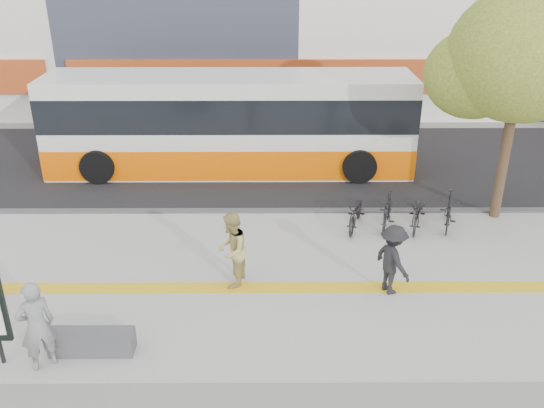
{
  "coord_description": "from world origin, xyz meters",
  "views": [
    {
      "loc": [
        0.8,
        -10.22,
        7.4
      ],
      "look_at": [
        0.86,
        2.0,
        1.72
      ],
      "focal_mm": 38.59,
      "sensor_mm": 36.0,
      "label": 1
    }
  ],
  "objects_px": {
    "bench": "(92,342)",
    "pedestrian_tan": "(232,250)",
    "street_tree": "(519,57)",
    "pedestrian_dark": "(393,260)",
    "seated_woman": "(37,326)",
    "bus": "(230,126)"
  },
  "relations": [
    {
      "from": "bench",
      "to": "pedestrian_tan",
      "type": "bearing_deg",
      "value": 42.91
    },
    {
      "from": "bench",
      "to": "pedestrian_tan",
      "type": "distance_m",
      "value": 3.55
    },
    {
      "from": "street_tree",
      "to": "pedestrian_dark",
      "type": "height_order",
      "value": "street_tree"
    },
    {
      "from": "bench",
      "to": "pedestrian_tan",
      "type": "xyz_separation_m",
      "value": [
        2.55,
        2.37,
        0.66
      ]
    },
    {
      "from": "pedestrian_tan",
      "to": "bench",
      "type": "bearing_deg",
      "value": -36.94
    },
    {
      "from": "seated_woman",
      "to": "pedestrian_dark",
      "type": "distance_m",
      "value": 7.32
    },
    {
      "from": "pedestrian_tan",
      "to": "pedestrian_dark",
      "type": "xyz_separation_m",
      "value": [
        3.54,
        -0.31,
        -0.07
      ]
    },
    {
      "from": "bus",
      "to": "seated_woman",
      "type": "relative_size",
      "value": 6.63
    },
    {
      "from": "bench",
      "to": "pedestrian_tan",
      "type": "height_order",
      "value": "pedestrian_tan"
    },
    {
      "from": "bus",
      "to": "pedestrian_dark",
      "type": "bearing_deg",
      "value": -62.34
    },
    {
      "from": "street_tree",
      "to": "pedestrian_tan",
      "type": "bearing_deg",
      "value": -153.22
    },
    {
      "from": "bench",
      "to": "seated_woman",
      "type": "xyz_separation_m",
      "value": [
        -0.8,
        -0.4,
        0.68
      ]
    },
    {
      "from": "bus",
      "to": "seated_woman",
      "type": "bearing_deg",
      "value": -105.99
    },
    {
      "from": "street_tree",
      "to": "pedestrian_tan",
      "type": "height_order",
      "value": "street_tree"
    },
    {
      "from": "bench",
      "to": "street_tree",
      "type": "xyz_separation_m",
      "value": [
        9.78,
        6.02,
        4.21
      ]
    },
    {
      "from": "bench",
      "to": "pedestrian_dark",
      "type": "height_order",
      "value": "pedestrian_dark"
    },
    {
      "from": "pedestrian_tan",
      "to": "pedestrian_dark",
      "type": "relative_size",
      "value": 1.09
    },
    {
      "from": "street_tree",
      "to": "bus",
      "type": "xyz_separation_m",
      "value": [
        -7.69,
        3.68,
        -2.95
      ]
    },
    {
      "from": "seated_woman",
      "to": "pedestrian_tan",
      "type": "xyz_separation_m",
      "value": [
        3.35,
        2.77,
        -0.02
      ]
    },
    {
      "from": "bench",
      "to": "seated_woman",
      "type": "bearing_deg",
      "value": -153.58
    },
    {
      "from": "bench",
      "to": "street_tree",
      "type": "relative_size",
      "value": 0.25
    },
    {
      "from": "bench",
      "to": "pedestrian_dark",
      "type": "xyz_separation_m",
      "value": [
        6.1,
        2.06,
        0.59
      ]
    }
  ]
}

